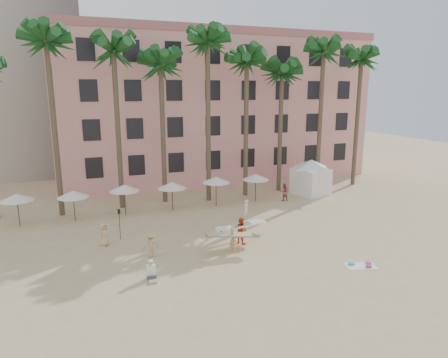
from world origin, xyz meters
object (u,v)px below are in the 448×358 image
at_px(pink_hotel, 210,109).
at_px(carrier_white, 241,230).
at_px(cabana, 311,174).
at_px(carrier_yellow, 233,238).

bearing_deg(pink_hotel, carrier_white, -103.38).
height_order(pink_hotel, cabana, pink_hotel).
bearing_deg(carrier_white, pink_hotel, 76.62).
bearing_deg(carrier_yellow, pink_hotel, 74.80).
distance_m(cabana, carrier_yellow, 16.84).
relative_size(cabana, carrier_white, 1.79).
height_order(cabana, carrier_white, cabana).
relative_size(cabana, carrier_yellow, 1.59).
bearing_deg(pink_hotel, cabana, -63.97).
bearing_deg(carrier_white, cabana, 39.55).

